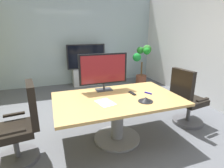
# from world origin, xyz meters

# --- Properties ---
(ground_plane) EXTENTS (7.77, 7.77, 0.00)m
(ground_plane) POSITION_xyz_m (0.00, 0.00, 0.00)
(ground_plane) COLOR #515459
(wall_back_glass_partition) EXTENTS (5.33, 0.10, 2.95)m
(wall_back_glass_partition) POSITION_xyz_m (0.00, 3.38, 1.48)
(wall_back_glass_partition) COLOR #9EB2B7
(wall_back_glass_partition) RESTS_ON ground
(conference_table) EXTENTS (1.93, 1.20, 0.73)m
(conference_table) POSITION_xyz_m (0.07, -0.14, 0.55)
(conference_table) COLOR #B2894C
(conference_table) RESTS_ON ground
(office_chair_left) EXTENTS (0.62, 0.60, 1.09)m
(office_chair_left) POSITION_xyz_m (-1.32, -0.14, 0.46)
(office_chair_left) COLOR #4C4C51
(office_chair_left) RESTS_ON ground
(office_chair_right) EXTENTS (0.62, 0.60, 1.09)m
(office_chair_right) POSITION_xyz_m (1.46, -0.12, 0.46)
(office_chair_right) COLOR #4C4C51
(office_chair_right) RESTS_ON ground
(tv_monitor) EXTENTS (0.84, 0.18, 0.64)m
(tv_monitor) POSITION_xyz_m (-0.02, 0.29, 1.09)
(tv_monitor) COLOR #333338
(tv_monitor) RESTS_ON conference_table
(wall_display_unit) EXTENTS (1.20, 0.36, 1.31)m
(wall_display_unit) POSITION_xyz_m (0.25, 3.03, 0.44)
(wall_display_unit) COLOR #B7BABC
(wall_display_unit) RESTS_ON ground
(potted_plant) EXTENTS (0.62, 0.53, 1.28)m
(potted_plant) POSITION_xyz_m (1.95, 2.48, 0.73)
(potted_plant) COLOR brown
(potted_plant) RESTS_ON ground
(conference_phone) EXTENTS (0.22, 0.22, 0.07)m
(conference_phone) POSITION_xyz_m (0.41, -0.42, 0.76)
(conference_phone) COLOR black
(conference_phone) RESTS_ON conference_table
(remote_control) EXTENTS (0.07, 0.17, 0.02)m
(remote_control) POSITION_xyz_m (0.37, -0.06, 0.74)
(remote_control) COLOR black
(remote_control) RESTS_ON conference_table
(whiteboard_marker) EXTENTS (0.08, 0.12, 0.02)m
(whiteboard_marker) POSITION_xyz_m (0.62, -0.14, 0.74)
(whiteboard_marker) COLOR #1919A5
(whiteboard_marker) RESTS_ON conference_table
(paper_notepad) EXTENTS (0.27, 0.34, 0.01)m
(paper_notepad) POSITION_xyz_m (-0.17, -0.27, 0.74)
(paper_notepad) COLOR white
(paper_notepad) RESTS_ON conference_table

